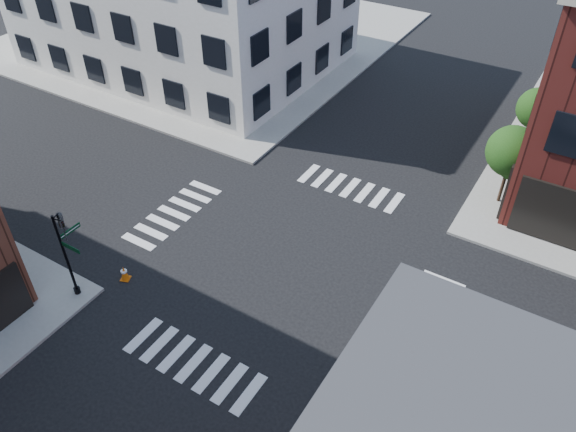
# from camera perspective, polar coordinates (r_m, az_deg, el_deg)

# --- Properties ---
(ground) EXTENTS (120.00, 120.00, 0.00)m
(ground) POSITION_cam_1_polar(r_m,az_deg,el_deg) (27.22, -0.29, -4.55)
(ground) COLOR black
(ground) RESTS_ON ground
(sidewalk_nw) EXTENTS (30.00, 30.00, 0.15)m
(sidewalk_nw) POSITION_cam_1_polar(r_m,az_deg,el_deg) (52.54, -8.11, 17.85)
(sidewalk_nw) COLOR gray
(sidewalk_nw) RESTS_ON ground
(tree_near) EXTENTS (2.69, 2.69, 4.49)m
(tree_near) POSITION_cam_1_polar(r_m,az_deg,el_deg) (31.07, 21.90, 5.84)
(tree_near) COLOR black
(tree_near) RESTS_ON ground
(tree_far) EXTENTS (2.43, 2.43, 4.07)m
(tree_far) POSITION_cam_1_polar(r_m,az_deg,el_deg) (36.48, 24.07, 9.73)
(tree_far) COLOR black
(tree_far) RESTS_ON ground
(signal_pole) EXTENTS (1.29, 1.24, 4.60)m
(signal_pole) POSITION_cam_1_polar(r_m,az_deg,el_deg) (25.47, -21.59, -2.95)
(signal_pole) COLOR black
(signal_pole) RESTS_ON ground
(box_truck) EXTENTS (9.17, 3.28, 4.08)m
(box_truck) POSITION_cam_1_polar(r_m,az_deg,el_deg) (20.96, 23.75, -18.64)
(box_truck) COLOR silver
(box_truck) RESTS_ON ground
(traffic_cone) EXTENTS (0.54, 0.54, 0.77)m
(traffic_cone) POSITION_cam_1_polar(r_m,az_deg,el_deg) (27.16, -16.29, -5.60)
(traffic_cone) COLOR #E3620A
(traffic_cone) RESTS_ON ground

